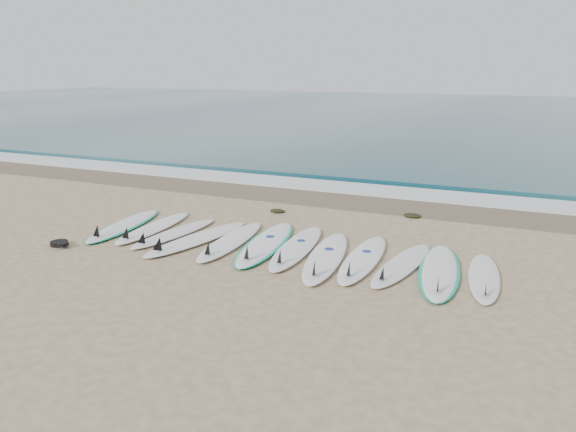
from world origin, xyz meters
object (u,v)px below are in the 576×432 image
at_px(leash_coil, 60,243).
at_px(surfboard_0, 123,226).
at_px(surfboard_6, 296,248).
at_px(surfboard_11, 484,278).

bearing_deg(leash_coil, surfboard_0, 79.60).
xyz_separation_m(surfboard_6, leash_coil, (-4.13, -1.53, -0.01)).
xyz_separation_m(surfboard_11, leash_coil, (-7.39, -1.40, -0.00)).
relative_size(surfboard_6, surfboard_11, 1.20).
bearing_deg(leash_coil, surfboard_6, 20.32).
relative_size(surfboard_11, leash_coil, 5.10).
bearing_deg(surfboard_11, leash_coil, -175.61).
height_order(surfboard_0, leash_coil, surfboard_0).
distance_m(surfboard_6, surfboard_11, 3.27).
distance_m(surfboard_11, leash_coil, 7.52).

